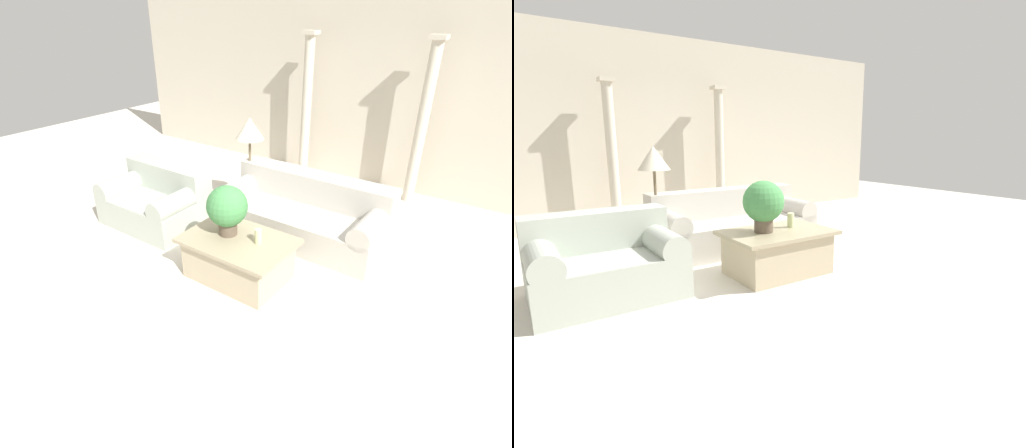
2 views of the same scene
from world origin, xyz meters
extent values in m
plane|color=silver|center=(0.00, 0.00, 0.00)|extent=(16.00, 16.00, 0.00)
cube|color=beige|center=(0.00, 3.19, 1.60)|extent=(10.00, 0.06, 3.20)
cube|color=#B7B2A8|center=(0.09, 0.84, 0.21)|extent=(2.17, 0.95, 0.41)
cube|color=#B7B2A8|center=(0.09, 1.15, 0.60)|extent=(2.17, 0.33, 0.38)
cylinder|color=#B7B2A8|center=(-0.85, 0.84, 0.48)|extent=(0.28, 0.95, 0.28)
cylinder|color=#B7B2A8|center=(1.04, 0.84, 0.48)|extent=(0.28, 0.95, 0.28)
cube|color=#A9B1A4|center=(-1.77, 0.00, 0.21)|extent=(1.34, 0.95, 0.41)
cube|color=#A9B1A4|center=(-1.77, 0.31, 0.60)|extent=(1.34, 0.33, 0.38)
cylinder|color=#A9B1A4|center=(-2.30, 0.00, 0.48)|extent=(0.28, 0.95, 0.28)
cylinder|color=#A9B1A4|center=(-1.24, 0.00, 0.48)|extent=(0.28, 0.95, 0.28)
cube|color=tan|center=(-0.03, -0.35, 0.23)|extent=(1.04, 0.72, 0.45)
cube|color=tan|center=(-0.03, -0.35, 0.47)|extent=(1.18, 0.82, 0.04)
cylinder|color=brown|center=(-0.20, -0.32, 0.56)|extent=(0.21, 0.21, 0.15)
sphere|color=#428447|center=(-0.20, -0.32, 0.83)|extent=(0.45, 0.45, 0.45)
cylinder|color=beige|center=(0.19, -0.29, 0.57)|extent=(0.08, 0.08, 0.16)
cylinder|color=brown|center=(-0.90, 1.08, 0.01)|extent=(0.22, 0.22, 0.03)
cylinder|color=brown|center=(-0.90, 1.08, 0.57)|extent=(0.04, 0.04, 1.07)
cone|color=beige|center=(-0.90, 1.08, 1.25)|extent=(0.40, 0.40, 0.29)
cylinder|color=beige|center=(-0.98, 2.82, 1.16)|extent=(0.16, 0.16, 2.33)
cube|color=beige|center=(-0.98, 2.82, 2.36)|extent=(0.22, 0.22, 0.06)
cylinder|color=beige|center=(0.92, 2.82, 1.16)|extent=(0.16, 0.16, 2.33)
cube|color=beige|center=(0.92, 2.82, 2.36)|extent=(0.22, 0.22, 0.06)
camera|label=1|loc=(2.26, -3.28, 2.70)|focal=28.00mm
camera|label=2|loc=(-2.53, -3.84, 1.51)|focal=28.00mm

